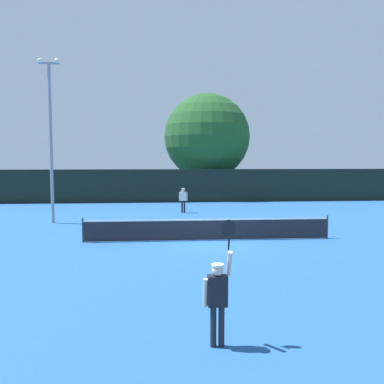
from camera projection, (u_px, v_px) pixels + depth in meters
The scene contains 11 objects.
ground_plane at pixel (208, 240), 18.51m from camera, with size 120.00×120.00×0.00m, color #235693.
tennis_net at pixel (208, 229), 18.47m from camera, with size 11.17×0.08×1.07m.
perimeter_fence at pixel (185, 186), 34.64m from camera, with size 37.40×0.12×2.78m, color black.
player_serving at pixel (218, 292), 7.98m from camera, with size 0.67×0.39×2.49m.
player_receiving at pixel (183, 198), 27.81m from camera, with size 0.57×0.25×1.67m.
tennis_ball at pixel (243, 226), 22.33m from camera, with size 0.07×0.07×0.07m, color #CCE033.
light_pole at pixel (51, 132), 23.02m from camera, with size 1.18×0.28×9.23m.
large_tree at pixel (207, 137), 38.53m from camera, with size 8.03×8.03×9.74m.
parked_car_near at pixel (105, 187), 41.92m from camera, with size 2.22×4.33×1.69m.
parked_car_mid at pixel (154, 188), 41.00m from camera, with size 2.33×4.37×1.69m.
parked_car_far at pixel (206, 187), 41.21m from camera, with size 2.26×4.35×1.69m.
Camera 1 is at (-2.23, -18.15, 3.68)m, focal length 38.37 mm.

